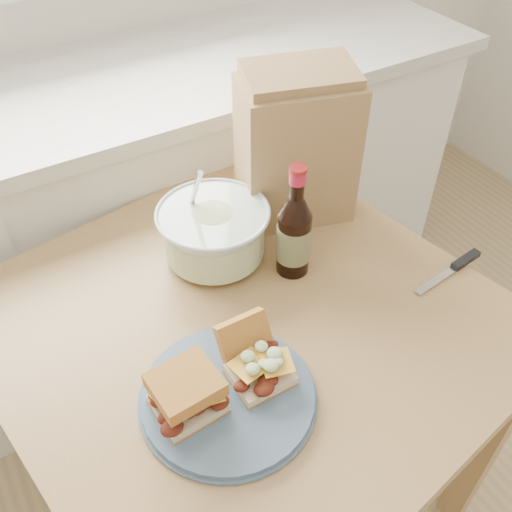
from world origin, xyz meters
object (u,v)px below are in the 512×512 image
plate (228,396)px  coleslaw_bowl (214,234)px  paper_bag (296,151)px  beer_bottle (294,234)px  dining_table (245,352)px

plate → coleslaw_bowl: 0.37m
plate → paper_bag: bearing=44.5°
coleslaw_bowl → beer_bottle: bearing=-44.6°
coleslaw_bowl → paper_bag: bearing=12.3°
dining_table → beer_bottle: (0.16, 0.07, 0.21)m
dining_table → coleslaw_bowl: size_ratio=4.42×
plate → beer_bottle: beer_bottle is taller
dining_table → beer_bottle: 0.27m
dining_table → beer_bottle: bearing=13.2°
beer_bottle → dining_table: bearing=-156.3°
beer_bottle → coleslaw_bowl: bearing=136.4°
dining_table → plate: (-0.12, -0.15, 0.12)m
coleslaw_bowl → paper_bag: size_ratio=0.74×
dining_table → coleslaw_bowl: 0.26m
plate → beer_bottle: bearing=37.8°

